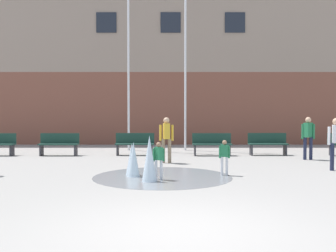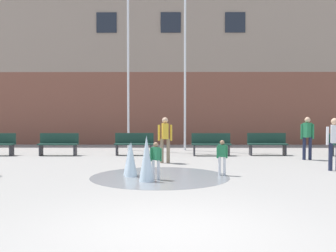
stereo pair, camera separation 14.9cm
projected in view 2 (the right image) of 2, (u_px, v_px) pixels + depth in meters
The scene contains 14 objects.
ground_plane at pixel (170, 230), 5.85m from camera, with size 100.00×100.00×0.00m, color gray.
library_building at pixel (171, 70), 24.44m from camera, with size 36.00×6.05×8.86m.
splash_fountain at pixel (142, 163), 10.53m from camera, with size 3.79×3.79×1.17m.
park_bench_left_of_flagpoles at pixel (58, 144), 16.10m from camera, with size 1.60×0.44×0.91m.
park_bench_under_left_flagpole at pixel (134, 144), 16.21m from camera, with size 1.60×0.44×0.91m.
park_bench_under_right_flagpole at pixel (211, 144), 16.06m from camera, with size 1.60×0.44×0.91m.
park_bench_near_trashcan at pixel (267, 144), 16.20m from camera, with size 1.60×0.44×0.91m.
adult_in_red at pixel (165, 136), 13.66m from camera, with size 0.50×0.37×1.59m.
teen_by_trashcan at pixel (307, 135), 14.58m from camera, with size 0.50×0.37×1.59m.
child_with_pink_shirt at pixel (222, 155), 10.94m from camera, with size 0.31×0.20×0.99m.
adult_near_bench at pixel (334, 140), 11.82m from camera, with size 0.50×0.39×1.59m.
child_in_fountain at pixel (156, 158), 10.22m from camera, with size 0.31×0.24×0.99m.
flagpole_left at pixel (129, 55), 18.19m from camera, with size 0.80×0.10×8.39m.
flagpole_right at pixel (186, 60), 18.18m from camera, with size 0.80×0.10×7.90m.
Camera 2 is at (0.00, -5.79, 1.74)m, focal length 42.00 mm.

